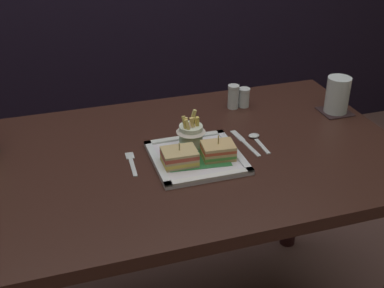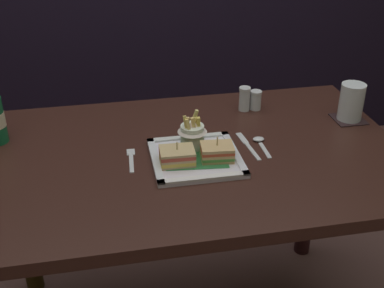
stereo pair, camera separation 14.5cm
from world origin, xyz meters
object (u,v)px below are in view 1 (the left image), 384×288
Objects in this scene: knife at (244,142)px; dining_table at (188,184)px; fries_cup at (191,132)px; spoon at (256,138)px; sandwich_half_right at (218,151)px; square_plate at (196,158)px; pepper_shaker at (244,99)px; fork at (132,162)px; water_glass at (337,97)px; salt_shaker at (233,98)px; sandwich_half_left at (179,157)px.

dining_table is at bearing -177.70° from knife.
fries_cup is 0.94× the size of spoon.
sandwich_half_right is 0.10m from fries_cup.
square_plate reaches higher than dining_table.
fork is at bearing -150.19° from pepper_shaker.
water_glass is at bearing 11.18° from dining_table.
fries_cup is (0.00, 0.06, 0.05)m from square_plate.
pepper_shaker is (0.04, -0.00, -0.01)m from salt_shaker.
knife is at bearing -103.83° from salt_shaker.
sandwich_half_left reaches higher than pepper_shaker.
square_plate is 0.08m from fries_cup.
sandwich_half_right is 0.37m from salt_shaker.
sandwich_half_left is at bearing -161.28° from knife.
spoon is at bearing 16.83° from sandwich_half_left.
sandwich_half_right is (0.06, -0.02, 0.03)m from square_plate.
fries_cup reaches higher than knife.
water_glass reaches higher than dining_table.
knife is (0.35, 0.02, 0.00)m from fork.
sandwich_half_left is at bearing -163.42° from water_glass.
square_plate is 0.22m from spoon.
water_glass reaches higher than salt_shaker.
sandwich_half_right is 0.53m from water_glass.
fork is 0.76× the size of knife.
salt_shaker is at bearing 180.00° from pepper_shaker.
square_plate is 2.59× the size of sandwich_half_right.
knife is 1.40× the size of spoon.
sandwich_half_left reaches higher than square_plate.
pepper_shaker is (0.10, 0.24, 0.03)m from knife.
sandwich_half_left is 0.57× the size of knife.
sandwich_half_left reaches higher than knife.
square_plate is 0.38m from salt_shaker.
fork is at bearing -177.08° from spoon.
pepper_shaker is at bearing -0.00° from salt_shaker.
fork is at bearing 167.86° from square_plate.
salt_shaker reaches higher than square_plate.
dining_table is 5.09× the size of square_plate.
sandwich_half_left reaches higher than fork.
spoon is (-0.34, -0.10, -0.05)m from water_glass.
fork is (-0.18, 0.04, -0.00)m from square_plate.
fries_cup is 0.33m from salt_shaker.
spoon is (0.16, 0.08, -0.03)m from sandwich_half_right.
salt_shaker reaches higher than sandwich_half_right.
fork is at bearing -177.12° from dining_table.
water_glass reaches higher than pepper_shaker.
fries_cup is (0.06, 0.08, 0.03)m from sandwich_half_left.
fries_cup is 1.73× the size of pepper_shaker.
knife is at bearing -164.72° from water_glass.
sandwich_half_left is 0.81× the size of water_glass.
square_plate is at bearing -91.32° from fries_cup.
water_glass reaches higher than square_plate.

